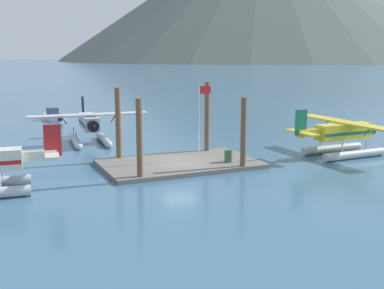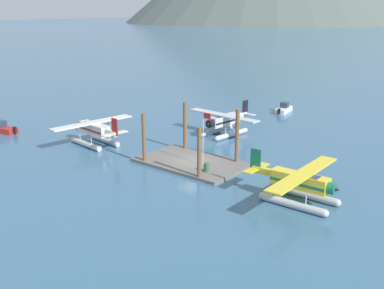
% 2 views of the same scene
% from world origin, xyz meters
% --- Properties ---
extents(ground_plane, '(1200.00, 1200.00, 0.00)m').
position_xyz_m(ground_plane, '(0.00, 0.00, 0.00)').
color(ground_plane, '#38607F').
extents(dock_platform, '(10.99, 6.76, 0.30)m').
position_xyz_m(dock_platform, '(0.00, 0.00, 0.15)').
color(dock_platform, '#66605B').
rests_on(dock_platform, ground).
extents(piling_near_left, '(0.40, 0.40, 5.23)m').
position_xyz_m(piling_near_left, '(-3.88, -2.89, 2.61)').
color(piling_near_left, brown).
rests_on(piling_near_left, ground).
extents(piling_near_right, '(0.39, 0.39, 5.04)m').
position_xyz_m(piling_near_right, '(3.45, -3.05, 2.52)').
color(piling_near_right, brown).
rests_on(piling_near_right, ground).
extents(piling_far_left, '(0.43, 0.43, 5.50)m').
position_xyz_m(piling_far_left, '(-3.54, 3.16, 2.75)').
color(piling_far_left, brown).
rests_on(piling_far_left, ground).
extents(piling_far_right, '(0.40, 0.40, 5.73)m').
position_xyz_m(piling_far_right, '(3.58, 2.90, 2.87)').
color(piling_far_right, brown).
rests_on(piling_far_right, ground).
extents(flagpole, '(0.95, 0.10, 5.52)m').
position_xyz_m(flagpole, '(1.66, -0.05, 3.77)').
color(flagpole, silver).
rests_on(flagpole, dock_platform).
extents(fuel_drum, '(0.62, 0.62, 0.88)m').
position_xyz_m(fuel_drum, '(3.16, -1.51, 0.74)').
color(fuel_drum, '#33663D').
rests_on(fuel_drum, dock_platform).
extents(seaplane_yellow_stbd_aft, '(7.98, 10.43, 3.84)m').
position_xyz_m(seaplane_yellow_stbd_aft, '(13.09, -2.01, 1.58)').
color(seaplane_yellow_stbd_aft, '#B7BABF').
rests_on(seaplane_yellow_stbd_aft, ground).
extents(seaplane_silver_bow_left, '(10.48, 7.97, 3.84)m').
position_xyz_m(seaplane_silver_bow_left, '(-4.00, 11.27, 1.58)').
color(seaplane_silver_bow_left, '#B7BABF').
rests_on(seaplane_silver_bow_left, ground).
extents(seaplane_cream_port_aft, '(7.96, 10.49, 3.84)m').
position_xyz_m(seaplane_cream_port_aft, '(-13.21, -1.83, 1.58)').
color(seaplane_cream_port_aft, '#B7BABF').
rests_on(seaplane_cream_port_aft, ground).
extents(boat_red_open_sw, '(4.84, 2.28, 1.50)m').
position_xyz_m(boat_red_open_sw, '(-26.97, -5.85, 0.49)').
color(boat_red_open_sw, '#B2231E').
rests_on(boat_red_open_sw, ground).
extents(boat_white_open_north, '(2.25, 4.85, 1.50)m').
position_xyz_m(boat_white_open_north, '(-4.70, 28.06, 0.49)').
color(boat_white_open_north, silver).
rests_on(boat_white_open_north, ground).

